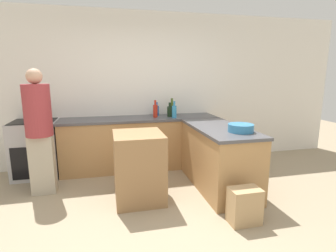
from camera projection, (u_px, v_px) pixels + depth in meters
name	position (u px, v px, depth m)	size (l,w,h in m)	color
ground_plane	(163.00, 223.00, 2.91)	(14.00, 14.00, 0.00)	tan
wall_back	(137.00, 90.00, 4.71)	(8.00, 0.06, 2.70)	white
counter_back	(141.00, 143.00, 4.57)	(2.67, 0.63, 0.89)	tan
counter_peninsula	(218.00, 157.00, 3.80)	(0.69, 1.53, 0.89)	tan
range_oven	(36.00, 149.00, 4.19)	(0.68, 0.60, 0.91)	#ADADB2
island_table	(139.00, 167.00, 3.40)	(0.62, 0.67, 0.89)	#997047
mixing_bowl	(241.00, 128.00, 3.37)	(0.33, 0.33, 0.10)	teal
wine_bottle_dark	(170.00, 111.00, 4.58)	(0.09, 0.09, 0.25)	black
hot_sauce_bottle	(155.00, 111.00, 4.49)	(0.08, 0.08, 0.30)	red
dish_soap_bottle	(174.00, 111.00, 4.44)	(0.08, 0.08, 0.28)	#338CBF
olive_oil_bottle	(172.00, 109.00, 4.69)	(0.09, 0.09, 0.31)	#475B1E
water_bottle_blue	(157.00, 110.00, 4.68)	(0.08, 0.08, 0.24)	#386BB7
person_by_range	(39.00, 128.00, 3.48)	(0.34, 0.34, 1.70)	#ADA38E
paper_bag	(244.00, 206.00, 2.88)	(0.34, 0.23, 0.40)	tan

